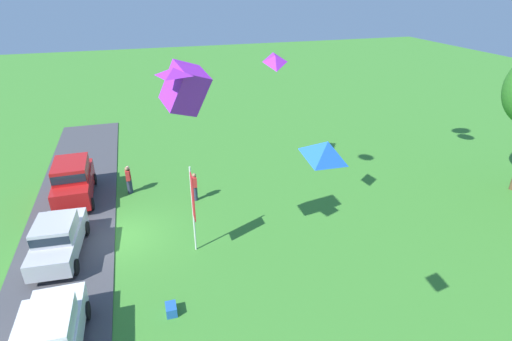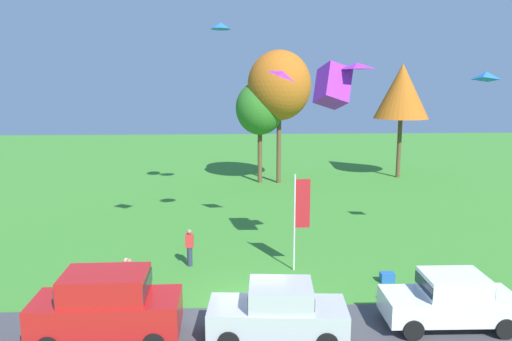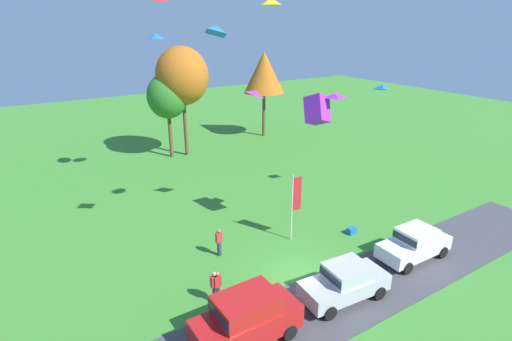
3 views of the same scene
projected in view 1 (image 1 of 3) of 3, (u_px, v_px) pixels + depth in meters
name	position (u px, v px, depth m)	size (l,w,h in m)	color
ground_plane	(122.00, 237.00, 19.65)	(120.00, 120.00, 0.00)	#3D842D
pavement_strip	(66.00, 246.00, 18.99)	(36.00, 4.40, 0.06)	#424247
car_suv_by_flagpole	(73.00, 179.00, 22.46)	(4.62, 2.09, 2.28)	red
car_sedan_far_end	(58.00, 238.00, 17.85)	(4.52, 2.22, 1.84)	#B7B7BC
car_sedan_near_entrance	(49.00, 336.00, 12.95)	(4.43, 2.02, 1.84)	white
person_watching_sky	(195.00, 187.00, 22.57)	(0.36, 0.24, 1.71)	#2D334C
person_on_lawn	(128.00, 180.00, 23.30)	(0.36, 0.24, 1.71)	#2D334C
person_beside_suv	(129.00, 179.00, 23.42)	(0.36, 0.24, 1.71)	#2D334C
flag_banner	(193.00, 202.00, 17.39)	(0.71, 0.08, 4.30)	silver
cooler_box	(171.00, 309.00, 15.10)	(0.56, 0.40, 0.40)	blue
kite_diamond_mid_center	(327.00, 150.00, 7.88)	(0.93, 0.76, 0.37)	blue
kite_diamond_high_right	(174.00, 72.00, 12.76)	(0.95, 1.07, 0.25)	purple
kite_diamond_over_trees	(275.00, 59.00, 16.20)	(0.75, 1.04, 0.29)	purple
kite_box_high_left	(185.00, 89.00, 13.97)	(1.09, 1.09, 1.52)	purple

